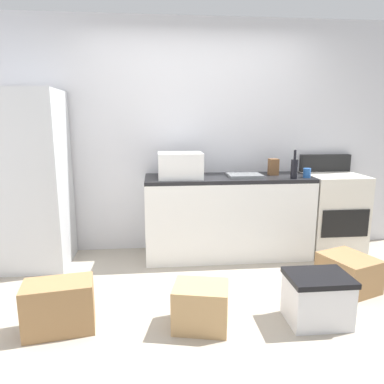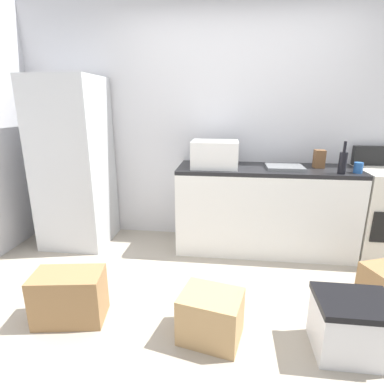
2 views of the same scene
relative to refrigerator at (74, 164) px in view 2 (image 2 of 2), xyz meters
The scene contains 12 objects.
ground_plane 2.28m from the refrigerator, 33.31° to the right, with size 6.00×6.00×0.00m, color #9E9384.
wall_back 1.84m from the refrigerator, 12.88° to the left, with size 5.00×0.10×2.60m, color silver.
kitchen_counter 2.10m from the refrigerator, ahead, with size 1.80×0.60×0.90m.
refrigerator is the anchor object (origin of this frame).
microwave 1.53m from the refrigerator, ahead, with size 0.46×0.34×0.27m, color white.
sink_basin 2.22m from the refrigerator, ahead, with size 0.36×0.32×0.03m, color slate.
wine_bottle 2.71m from the refrigerator, ahead, with size 0.07×0.07×0.30m.
coffee_mug 2.87m from the refrigerator, ahead, with size 0.08×0.08×0.10m, color #2659A5.
knife_block 2.57m from the refrigerator, ahead, with size 0.10×0.10×0.18m, color brown.
cardboard_box_large 1.58m from the refrigerator, 66.77° to the right, with size 0.49×0.28×0.37m, color olive.
cardboard_box_small 2.21m from the refrigerator, 40.58° to the right, with size 0.39×0.31×0.33m, color tan.
storage_bin 2.91m from the refrigerator, 29.14° to the right, with size 0.46×0.36×0.38m.
Camera 2 is at (-0.09, -1.92, 1.52)m, focal length 28.46 mm.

